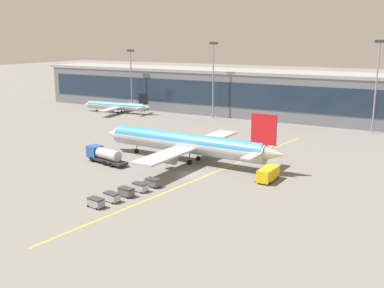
% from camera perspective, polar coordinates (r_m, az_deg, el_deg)
% --- Properties ---
extents(ground_plane, '(700.00, 700.00, 0.00)m').
position_cam_1_polar(ground_plane, '(87.64, -0.19, -3.80)').
color(ground_plane, slate).
extents(apron_lead_in_line, '(10.90, 79.33, 0.01)m').
position_cam_1_polar(apron_lead_in_line, '(87.78, 2.39, -3.78)').
color(apron_lead_in_line, yellow).
rests_on(apron_lead_in_line, ground_plane).
extents(terminal_building, '(168.15, 18.81, 15.17)m').
position_cam_1_polar(terminal_building, '(155.53, 7.39, 6.43)').
color(terminal_building, slate).
rests_on(terminal_building, ground_plane).
extents(main_airliner, '(43.84, 34.72, 11.75)m').
position_cam_1_polar(main_airliner, '(95.50, -0.74, 0.13)').
color(main_airliner, '#B2B7BC').
rests_on(main_airliner, ground_plane).
extents(fuel_tanker, '(11.08, 4.57, 3.25)m').
position_cam_1_polar(fuel_tanker, '(96.59, -11.03, -1.36)').
color(fuel_tanker, '#232326').
rests_on(fuel_tanker, ground_plane).
extents(lavatory_truck, '(2.53, 5.89, 2.50)m').
position_cam_1_polar(lavatory_truck, '(84.21, 9.64, -3.69)').
color(lavatory_truck, yellow).
rests_on(lavatory_truck, ground_plane).
extents(baggage_cart_0, '(2.86, 1.99, 1.48)m').
position_cam_1_polar(baggage_cart_0, '(72.12, -12.05, -7.24)').
color(baggage_cart_0, gray).
rests_on(baggage_cart_0, ground_plane).
extents(baggage_cart_1, '(2.86, 1.99, 1.48)m').
position_cam_1_polar(baggage_cart_1, '(74.04, -10.13, -6.61)').
color(baggage_cart_1, '#B2B7BC').
rests_on(baggage_cart_1, ground_plane).
extents(baggage_cart_2, '(2.86, 1.99, 1.48)m').
position_cam_1_polar(baggage_cart_2, '(76.05, -8.31, -6.00)').
color(baggage_cart_2, '#595B60').
rests_on(baggage_cart_2, ground_plane).
extents(baggage_cart_3, '(2.86, 1.99, 1.48)m').
position_cam_1_polar(baggage_cart_3, '(78.13, -6.59, -5.42)').
color(baggage_cart_3, '#B2B7BC').
rests_on(baggage_cart_3, ground_plane).
extents(baggage_cart_4, '(2.86, 1.99, 1.48)m').
position_cam_1_polar(baggage_cart_4, '(80.29, -4.97, -4.87)').
color(baggage_cart_4, '#595B60').
rests_on(baggage_cart_4, ground_plane).
extents(commuter_jet_near, '(27.32, 21.72, 7.33)m').
position_cam_1_polar(commuter_jet_near, '(161.66, -9.50, 4.76)').
color(commuter_jet_near, '#B2B7BC').
rests_on(commuter_jet_near, ground_plane).
extents(apron_light_mast_0, '(2.80, 0.50, 24.56)m').
position_cam_1_polar(apron_light_mast_0, '(147.42, 2.70, 8.77)').
color(apron_light_mast_0, gray).
rests_on(apron_light_mast_0, ground_plane).
extents(apron_light_mast_1, '(2.80, 0.50, 25.28)m').
position_cam_1_polar(apron_light_mast_1, '(132.76, 22.30, 7.48)').
color(apron_light_mast_1, gray).
rests_on(apron_light_mast_1, ground_plane).
extents(apron_light_mast_2, '(2.80, 0.50, 21.86)m').
position_cam_1_polar(apron_light_mast_2, '(164.97, -7.70, 8.64)').
color(apron_light_mast_2, gray).
rests_on(apron_light_mast_2, ground_plane).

